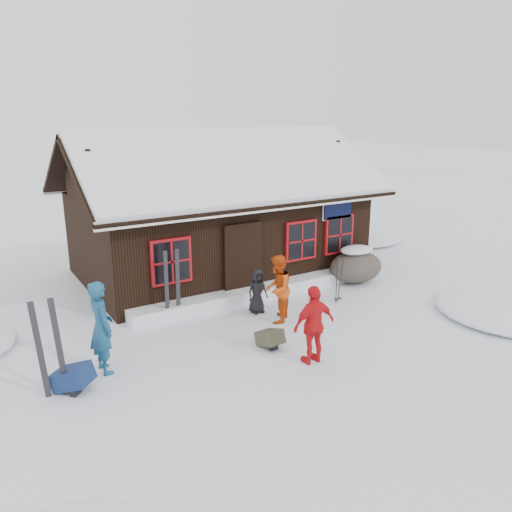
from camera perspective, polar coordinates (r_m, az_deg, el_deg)
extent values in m
plane|color=white|center=(11.12, 0.89, -9.48)|extent=(120.00, 120.00, 0.00)
cube|color=black|center=(15.54, -4.41, 2.76)|extent=(8.00, 5.00, 2.50)
cube|color=black|center=(13.92, -1.74, 10.04)|extent=(8.90, 3.14, 1.88)
cube|color=black|center=(16.52, -6.99, 10.85)|extent=(8.90, 3.14, 1.88)
cube|color=white|center=(13.90, -1.74, 10.61)|extent=(8.72, 3.07, 1.86)
cube|color=white|center=(16.51, -7.00, 11.33)|extent=(8.72, 3.07, 1.86)
cube|color=white|center=(15.15, -4.66, 13.77)|extent=(8.81, 0.22, 0.14)
cube|color=silver|center=(12.79, 1.63, 5.59)|extent=(8.90, 0.10, 0.20)
cube|color=black|center=(13.16, -1.56, -0.75)|extent=(1.00, 0.10, 2.00)
cube|color=black|center=(14.70, 9.34, 5.42)|extent=(1.00, 0.06, 0.60)
cube|color=maroon|center=(12.21, -9.67, -0.59)|extent=(1.04, 0.10, 1.14)
cube|color=black|center=(12.17, -9.60, -0.64)|extent=(0.90, 0.04, 1.00)
cube|color=maroon|center=(14.08, 5.14, 1.78)|extent=(1.04, 0.10, 1.14)
cube|color=black|center=(14.05, 5.24, 1.74)|extent=(0.90, 0.04, 1.00)
cube|color=maroon|center=(14.94, 9.44, 2.45)|extent=(1.04, 0.10, 1.14)
cube|color=black|center=(14.91, 9.55, 2.42)|extent=(0.90, 0.04, 1.00)
cube|color=white|center=(13.56, 1.09, -3.91)|extent=(7.60, 0.60, 0.35)
ellipsoid|color=white|center=(13.98, 27.05, -5.88)|extent=(3.60, 3.60, 0.43)
ellipsoid|color=white|center=(20.31, 10.79, 2.02)|extent=(4.00, 4.00, 0.48)
imported|color=navy|center=(9.90, -17.26, -7.77)|extent=(0.49, 0.70, 1.82)
imported|color=#C5430D|center=(11.74, 2.47, -3.79)|extent=(1.00, 1.00, 1.63)
imported|color=red|center=(9.91, 6.65, -7.81)|extent=(0.95, 0.41, 1.60)
imported|color=black|center=(12.35, 0.14, -4.03)|extent=(0.56, 0.38, 1.12)
ellipsoid|color=#554C44|center=(14.91, 11.33, -1.23)|extent=(1.67, 1.25, 0.92)
ellipsoid|color=white|center=(14.80, 11.42, 0.24)|extent=(1.05, 0.76, 0.23)
cube|color=black|center=(9.36, -23.46, -10.04)|extent=(0.22, 0.08, 1.86)
cube|color=black|center=(9.35, -21.56, -9.85)|extent=(0.20, 0.11, 1.86)
cube|color=black|center=(11.93, -10.18, -3.56)|extent=(0.12, 0.04, 1.79)
cube|color=black|center=(12.05, -8.92, -3.31)|extent=(0.12, 0.04, 1.79)
cylinder|color=black|center=(13.18, 9.20, -2.94)|extent=(0.08, 0.11, 1.19)
cylinder|color=black|center=(13.26, 9.62, -2.85)|extent=(0.08, 0.11, 1.19)
cube|color=navy|center=(9.74, -20.17, -13.31)|extent=(0.79, 0.79, 0.35)
cube|color=#3D3E2C|center=(10.71, 1.60, -9.66)|extent=(0.45, 0.58, 0.30)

